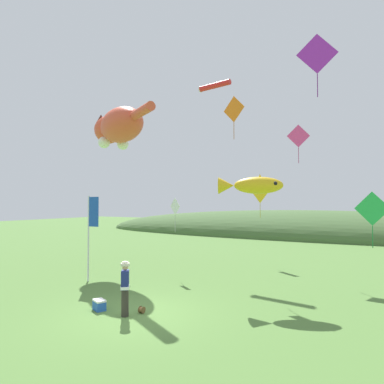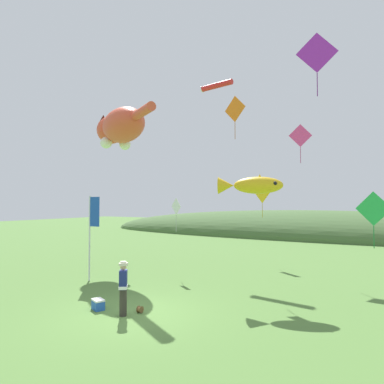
{
  "view_description": "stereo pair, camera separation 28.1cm",
  "coord_description": "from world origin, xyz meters",
  "px_view_note": "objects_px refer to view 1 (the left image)",
  "views": [
    {
      "loc": [
        7.29,
        -9.08,
        3.7
      ],
      "look_at": [
        0.0,
        4.0,
        4.18
      ],
      "focal_mm": 32.0,
      "sensor_mm": 36.0,
      "label": 1
    },
    {
      "loc": [
        7.54,
        -8.94,
        3.7
      ],
      "look_at": [
        0.0,
        4.0,
        4.18
      ],
      "focal_mm": 32.0,
      "sensor_mm": 36.0,
      "label": 2
    }
  ],
  "objects_px": {
    "festival_banner_pole": "(91,225)",
    "kite_fish_windsock": "(251,185)",
    "kite_spool": "(142,310)",
    "kite_giant_cat": "(118,127)",
    "kite_diamond_pink": "(298,136)",
    "kite_diamond_violet": "(317,54)",
    "kite_diamond_orange": "(234,109)",
    "kite_diamond_white": "(175,207)",
    "kite_tube_streamer": "(214,86)",
    "kite_diamond_green": "(372,209)",
    "kite_diamond_gold": "(260,192)",
    "picnic_cooler": "(99,305)",
    "festival_attendant": "(125,287)"
  },
  "relations": [
    {
      "from": "kite_diamond_pink",
      "to": "kite_diamond_orange",
      "type": "distance_m",
      "value": 4.14
    },
    {
      "from": "kite_tube_streamer",
      "to": "kite_diamond_pink",
      "type": "distance_m",
      "value": 6.76
    },
    {
      "from": "kite_spool",
      "to": "kite_diamond_gold",
      "type": "distance_m",
      "value": 12.27
    },
    {
      "from": "kite_giant_cat",
      "to": "kite_tube_streamer",
      "type": "relative_size",
      "value": 2.85
    },
    {
      "from": "kite_diamond_green",
      "to": "kite_diamond_gold",
      "type": "distance_m",
      "value": 8.15
    },
    {
      "from": "kite_diamond_pink",
      "to": "kite_diamond_violet",
      "type": "xyz_separation_m",
      "value": [
        1.97,
        -5.95,
        1.95
      ]
    },
    {
      "from": "festival_banner_pole",
      "to": "kite_diamond_pink",
      "type": "xyz_separation_m",
      "value": [
        7.98,
        7.72,
        4.79
      ]
    },
    {
      "from": "festival_banner_pole",
      "to": "kite_diamond_white",
      "type": "xyz_separation_m",
      "value": [
        2.57,
        3.37,
        0.85
      ]
    },
    {
      "from": "kite_diamond_violet",
      "to": "kite_diamond_green",
      "type": "bearing_deg",
      "value": 51.6
    },
    {
      "from": "kite_tube_streamer",
      "to": "kite_fish_windsock",
      "type": "bearing_deg",
      "value": -53.87
    },
    {
      "from": "kite_diamond_white",
      "to": "picnic_cooler",
      "type": "bearing_deg",
      "value": -82.12
    },
    {
      "from": "kite_diamond_violet",
      "to": "kite_diamond_white",
      "type": "relative_size",
      "value": 1.36
    },
    {
      "from": "kite_giant_cat",
      "to": "kite_diamond_violet",
      "type": "distance_m",
      "value": 11.72
    },
    {
      "from": "festival_attendant",
      "to": "kite_diamond_gold",
      "type": "relative_size",
      "value": 0.75
    },
    {
      "from": "kite_spool",
      "to": "kite_giant_cat",
      "type": "distance_m",
      "value": 12.03
    },
    {
      "from": "kite_spool",
      "to": "kite_tube_streamer",
      "type": "xyz_separation_m",
      "value": [
        -2.4,
        10.75,
        11.26
      ]
    },
    {
      "from": "festival_banner_pole",
      "to": "kite_giant_cat",
      "type": "xyz_separation_m",
      "value": [
        -1.56,
        3.63,
        5.54
      ]
    },
    {
      "from": "kite_diamond_orange",
      "to": "kite_diamond_white",
      "type": "xyz_separation_m",
      "value": [
        -2.74,
        -1.4,
        -5.09
      ]
    },
    {
      "from": "kite_giant_cat",
      "to": "kite_diamond_orange",
      "type": "relative_size",
      "value": 2.99
    },
    {
      "from": "festival_banner_pole",
      "to": "kite_fish_windsock",
      "type": "height_order",
      "value": "kite_fish_windsock"
    },
    {
      "from": "kite_diamond_pink",
      "to": "picnic_cooler",
      "type": "bearing_deg",
      "value": -113.02
    },
    {
      "from": "kite_tube_streamer",
      "to": "kite_diamond_gold",
      "type": "distance_m",
      "value": 7.56
    },
    {
      "from": "kite_giant_cat",
      "to": "kite_diamond_violet",
      "type": "relative_size",
      "value": 2.8
    },
    {
      "from": "kite_diamond_white",
      "to": "kite_diamond_gold",
      "type": "bearing_deg",
      "value": 63.75
    },
    {
      "from": "kite_spool",
      "to": "kite_tube_streamer",
      "type": "height_order",
      "value": "kite_tube_streamer"
    },
    {
      "from": "picnic_cooler",
      "to": "kite_giant_cat",
      "type": "distance_m",
      "value": 11.51
    },
    {
      "from": "picnic_cooler",
      "to": "kite_diamond_green",
      "type": "distance_m",
      "value": 11.21
    },
    {
      "from": "picnic_cooler",
      "to": "festival_banner_pole",
      "type": "height_order",
      "value": "festival_banner_pole"
    },
    {
      "from": "festival_attendant",
      "to": "kite_spool",
      "type": "distance_m",
      "value": 1.03
    },
    {
      "from": "kite_diamond_orange",
      "to": "kite_tube_streamer",
      "type": "bearing_deg",
      "value": 128.69
    },
    {
      "from": "festival_banner_pole",
      "to": "kite_giant_cat",
      "type": "height_order",
      "value": "kite_giant_cat"
    },
    {
      "from": "festival_attendant",
      "to": "kite_giant_cat",
      "type": "height_order",
      "value": "kite_giant_cat"
    },
    {
      "from": "kite_giant_cat",
      "to": "kite_tube_streamer",
      "type": "distance_m",
      "value": 6.94
    },
    {
      "from": "kite_diamond_orange",
      "to": "kite_diamond_violet",
      "type": "relative_size",
      "value": 0.94
    },
    {
      "from": "festival_attendant",
      "to": "picnic_cooler",
      "type": "height_order",
      "value": "festival_attendant"
    },
    {
      "from": "kite_giant_cat",
      "to": "kite_diamond_green",
      "type": "height_order",
      "value": "kite_giant_cat"
    },
    {
      "from": "kite_fish_windsock",
      "to": "kite_diamond_gold",
      "type": "distance_m",
      "value": 7.57
    },
    {
      "from": "kite_spool",
      "to": "kite_diamond_orange",
      "type": "bearing_deg",
      "value": 86.93
    },
    {
      "from": "festival_attendant",
      "to": "kite_diamond_white",
      "type": "relative_size",
      "value": 0.99
    },
    {
      "from": "kite_diamond_pink",
      "to": "kite_fish_windsock",
      "type": "bearing_deg",
      "value": -96.26
    },
    {
      "from": "kite_tube_streamer",
      "to": "kite_diamond_orange",
      "type": "bearing_deg",
      "value": -51.31
    },
    {
      "from": "festival_attendant",
      "to": "kite_diamond_violet",
      "type": "bearing_deg",
      "value": 41.95
    },
    {
      "from": "festival_attendant",
      "to": "kite_diamond_gold",
      "type": "xyz_separation_m",
      "value": [
        0.71,
        12.0,
        3.45
      ]
    },
    {
      "from": "kite_diamond_white",
      "to": "kite_tube_streamer",
      "type": "bearing_deg",
      "value": 90.59
    },
    {
      "from": "kite_tube_streamer",
      "to": "kite_diamond_pink",
      "type": "relative_size",
      "value": 1.1
    },
    {
      "from": "kite_diamond_white",
      "to": "kite_fish_windsock",
      "type": "bearing_deg",
      "value": -19.59
    },
    {
      "from": "festival_attendant",
      "to": "kite_diamond_pink",
      "type": "bearing_deg",
      "value": 72.67
    },
    {
      "from": "kite_spool",
      "to": "kite_diamond_white",
      "type": "relative_size",
      "value": 0.13
    },
    {
      "from": "kite_diamond_orange",
      "to": "kite_diamond_violet",
      "type": "distance_m",
      "value": 5.58
    },
    {
      "from": "festival_attendant",
      "to": "kite_diamond_white",
      "type": "distance_m",
      "value": 7.18
    }
  ]
}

